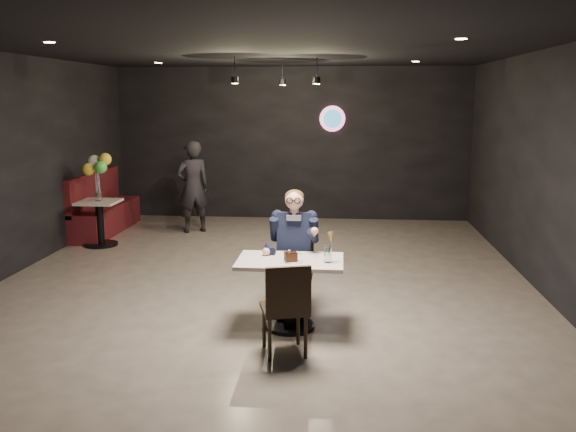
# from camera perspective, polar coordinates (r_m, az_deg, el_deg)

# --- Properties ---
(floor) EXTENTS (9.00, 9.00, 0.00)m
(floor) POSITION_cam_1_polar(r_m,az_deg,el_deg) (8.05, -2.31, -6.37)
(floor) COLOR gray
(floor) RESTS_ON ground
(wall_sign) EXTENTS (0.50, 0.06, 0.50)m
(wall_sign) POSITION_cam_1_polar(r_m,az_deg,el_deg) (12.10, 4.18, 9.07)
(wall_sign) COLOR pink
(wall_sign) RESTS_ON floor
(pendant_lights) EXTENTS (1.40, 1.20, 0.36)m
(pendant_lights) POSITION_cam_1_polar(r_m,az_deg,el_deg) (9.68, -0.89, 13.83)
(pendant_lights) COLOR black
(pendant_lights) RESTS_ON floor
(main_table) EXTENTS (1.10, 0.70, 0.75)m
(main_table) POSITION_cam_1_polar(r_m,az_deg,el_deg) (6.46, 0.21, -7.30)
(main_table) COLOR silver
(main_table) RESTS_ON floor
(chair_far) EXTENTS (0.42, 0.46, 0.92)m
(chair_far) POSITION_cam_1_polar(r_m,az_deg,el_deg) (6.95, 0.59, -5.22)
(chair_far) COLOR black
(chair_far) RESTS_ON floor
(chair_near) EXTENTS (0.53, 0.56, 0.92)m
(chair_near) POSITION_cam_1_polar(r_m,az_deg,el_deg) (5.82, -0.34, -8.50)
(chair_near) COLOR black
(chair_near) RESTS_ON floor
(seated_man) EXTENTS (0.60, 0.80, 1.44)m
(seated_man) POSITION_cam_1_polar(r_m,az_deg,el_deg) (6.89, 0.60, -3.14)
(seated_man) COLOR black
(seated_man) RESTS_ON floor
(dessert_plate) EXTENTS (0.20, 0.20, 0.01)m
(dessert_plate) POSITION_cam_1_polar(r_m,az_deg,el_deg) (6.25, 0.61, -4.28)
(dessert_plate) COLOR white
(dessert_plate) RESTS_ON main_table
(cake_slice) EXTENTS (0.15, 0.13, 0.09)m
(cake_slice) POSITION_cam_1_polar(r_m,az_deg,el_deg) (6.23, 0.27, -3.85)
(cake_slice) COLOR black
(cake_slice) RESTS_ON dessert_plate
(mint_leaf) EXTENTS (0.06, 0.04, 0.01)m
(mint_leaf) POSITION_cam_1_polar(r_m,az_deg,el_deg) (6.23, 1.07, -3.51)
(mint_leaf) COLOR #2E8F40
(mint_leaf) RESTS_ON cake_slice
(sundae_glass) EXTENTS (0.08, 0.08, 0.18)m
(sundae_glass) POSITION_cam_1_polar(r_m,az_deg,el_deg) (6.24, 3.73, -3.55)
(sundae_glass) COLOR silver
(sundae_glass) RESTS_ON main_table
(wafer_cone) EXTENTS (0.08, 0.08, 0.13)m
(wafer_cone) POSITION_cam_1_polar(r_m,az_deg,el_deg) (6.22, 4.06, -2.08)
(wafer_cone) COLOR tan
(wafer_cone) RESTS_ON sundae_glass
(booth_bench) EXTENTS (0.54, 2.17, 1.09)m
(booth_bench) POSITION_cam_1_polar(r_m,az_deg,el_deg) (11.47, -16.75, 1.21)
(booth_bench) COLOR #4C1011
(booth_bench) RESTS_ON floor
(side_table) EXTENTS (0.62, 0.62, 0.78)m
(side_table) POSITION_cam_1_polar(r_m,az_deg,el_deg) (10.48, -17.19, -0.57)
(side_table) COLOR silver
(side_table) RESTS_ON floor
(balloon_vase) EXTENTS (0.11, 0.11, 0.16)m
(balloon_vase) POSITION_cam_1_polar(r_m,az_deg,el_deg) (10.40, -17.32, 1.81)
(balloon_vase) COLOR silver
(balloon_vase) RESTS_ON side_table
(balloon_bunch) EXTENTS (0.37, 0.37, 0.61)m
(balloon_bunch) POSITION_cam_1_polar(r_m,az_deg,el_deg) (10.35, -17.44, 3.85)
(balloon_bunch) COLOR yellow
(balloon_bunch) RESTS_ON balloon_vase
(passerby) EXTENTS (0.72, 0.64, 1.65)m
(passerby) POSITION_cam_1_polar(r_m,az_deg,el_deg) (11.10, -8.89, 2.71)
(passerby) COLOR black
(passerby) RESTS_ON floor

